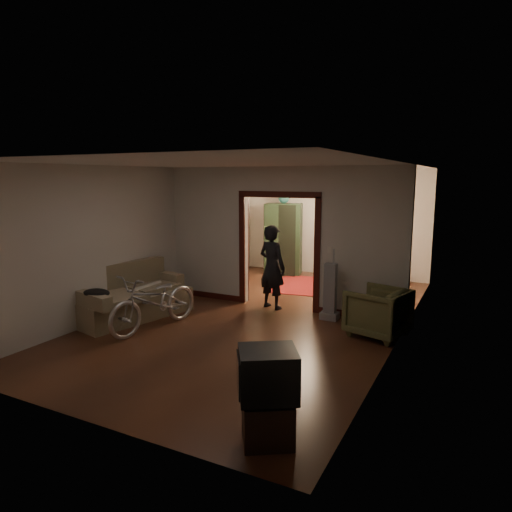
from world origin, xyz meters
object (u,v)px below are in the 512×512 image
Objects in this scene: person at (272,267)px; desk at (361,267)px; bicycle at (155,301)px; locker at (283,239)px; armchair at (378,312)px; sofa at (132,291)px.

person is 1.64× the size of desk.
bicycle reaches higher than desk.
locker reaches higher than bicycle.
armchair is 0.86× the size of desk.
desk is (3.07, 4.90, -0.12)m from sofa.
person is 0.88× the size of locker.
locker is 2.20m from desk.
locker is (-1.11, 3.12, 0.12)m from person.
sofa is at bearing 55.91° from person.
bicycle is 1.13× the size of person.
desk is (2.26, 5.25, -0.12)m from bicycle.
sofa is at bearing 165.58° from bicycle.
locker is at bearing 92.05° from sofa.
sofa is 5.78m from desk.
bicycle is at bearing -105.94° from locker.
armchair is (3.48, 1.39, -0.09)m from bicycle.
person reaches higher than desk.
bicycle is 3.75m from armchair.
sofa is 2.43× the size of armchair.
armchair is 0.46× the size of locker.
locker is at bearing -123.39° from armchair.
person reaches higher than armchair.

